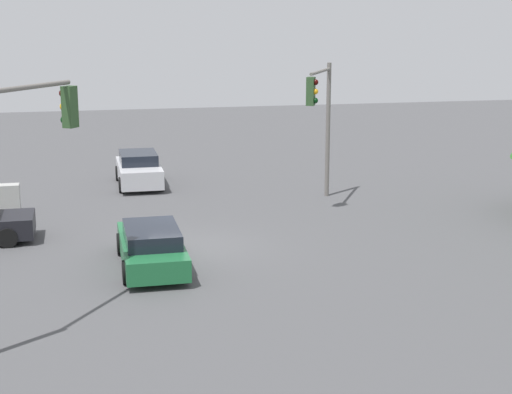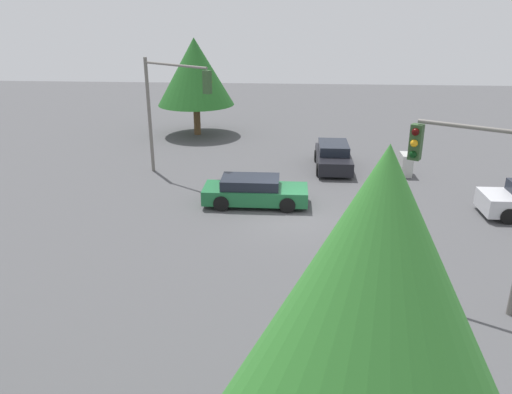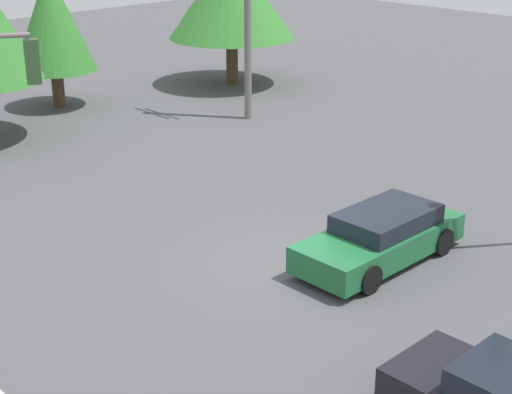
% 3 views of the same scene
% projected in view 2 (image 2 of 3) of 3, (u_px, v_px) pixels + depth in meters
% --- Properties ---
extents(ground_plane, '(80.00, 80.00, 0.00)m').
position_uv_depth(ground_plane, '(290.00, 217.00, 21.17)').
color(ground_plane, '#4C4C4F').
extents(sedan_dark, '(4.31, 1.93, 1.39)m').
position_uv_depth(sedan_dark, '(333.00, 156.00, 27.46)').
color(sedan_dark, black).
rests_on(sedan_dark, ground_plane).
extents(sedan_green, '(1.91, 4.65, 1.29)m').
position_uv_depth(sedan_green, '(254.00, 191.00, 22.34)').
color(sedan_green, '#1E6638').
rests_on(sedan_green, ground_plane).
extents(traffic_signal_main, '(1.91, 3.12, 5.54)m').
position_uv_depth(traffic_signal_main, '(478.00, 182.00, 13.87)').
color(traffic_signal_main, slate).
rests_on(traffic_signal_main, ground_plane).
extents(traffic_signal_cross, '(2.78, 3.85, 6.01)m').
position_uv_depth(traffic_signal_cross, '(172.00, 97.00, 24.72)').
color(traffic_signal_cross, slate).
rests_on(traffic_signal_cross, ground_plane).
extents(electrical_cabinet, '(1.10, 0.55, 1.16)m').
position_uv_depth(electrical_cabinet, '(406.00, 164.00, 26.35)').
color(electrical_cabinet, '#B2B2AD').
rests_on(electrical_cabinet, ground_plane).
extents(tree_right, '(5.10, 5.10, 7.11)m').
position_uv_depth(tree_right, '(370.00, 356.00, 5.68)').
color(tree_right, brown).
rests_on(tree_right, ground_plane).
extents(tree_corner, '(5.21, 5.21, 6.52)m').
position_uv_depth(tree_corner, '(195.00, 72.00, 33.56)').
color(tree_corner, brown).
rests_on(tree_corner, ground_plane).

